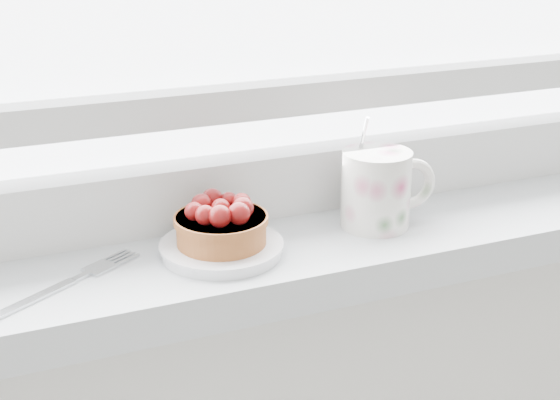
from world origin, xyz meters
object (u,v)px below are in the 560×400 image
saucer (222,248)px  raspberry_tart (221,223)px  fork (60,286)px  floral_mug (378,187)px

saucer → raspberry_tart: size_ratio=1.33×
fork → raspberry_tart: bearing=4.6°
saucer → floral_mug: 0.18m
raspberry_tart → fork: raspberry_tart is taller
raspberry_tart → saucer: bearing=90.1°
raspberry_tart → floral_mug: 0.18m
floral_mug → fork: floral_mug is taller
saucer → floral_mug: size_ratio=1.03×
raspberry_tart → fork: size_ratio=0.58×
saucer → raspberry_tart: 0.03m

